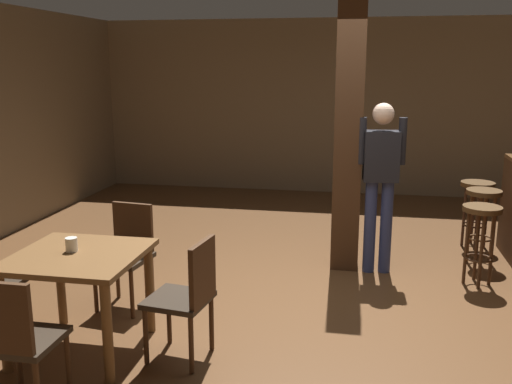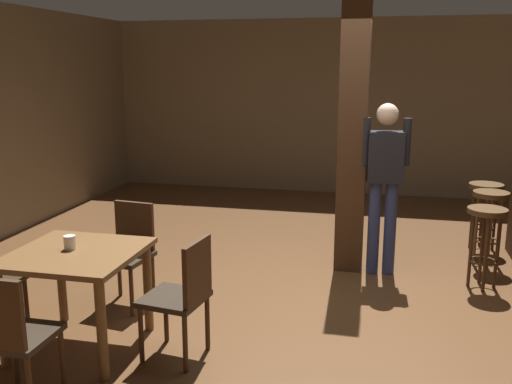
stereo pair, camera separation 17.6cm
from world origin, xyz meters
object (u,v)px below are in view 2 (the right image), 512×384
(chair_south, at_px, (10,333))
(bar_stool_mid, at_px, (490,210))
(chair_east, at_px, (183,292))
(bar_stool_far, at_px, (485,200))
(bar_stool_near, at_px, (486,228))
(napkin_cup, at_px, (70,242))
(standing_person, at_px, (384,177))
(chair_north, at_px, (128,248))
(dining_table, at_px, (77,269))

(chair_south, bearing_deg, bar_stool_mid, 46.25)
(chair_east, xyz_separation_m, bar_stool_far, (2.48, 3.13, 0.08))
(chair_south, height_order, bar_stool_near, chair_south)
(napkin_cup, bearing_deg, chair_south, -84.94)
(napkin_cup, distance_m, standing_person, 3.04)
(chair_north, bearing_deg, napkin_cup, -94.83)
(chair_south, bearing_deg, bar_stool_far, 50.28)
(chair_south, xyz_separation_m, bar_stool_far, (3.29, 3.96, 0.08))
(napkin_cup, relative_size, bar_stool_near, 0.13)
(chair_east, bearing_deg, bar_stool_near, 39.58)
(napkin_cup, height_order, bar_stool_far, napkin_cup)
(chair_east, xyz_separation_m, napkin_cup, (-0.88, 0.02, 0.30))
(bar_stool_mid, bearing_deg, chair_east, -133.60)
(chair_north, xyz_separation_m, bar_stool_far, (3.29, 2.30, 0.08))
(dining_table, distance_m, bar_stool_far, 4.56)
(standing_person, bearing_deg, bar_stool_near, -10.27)
(napkin_cup, bearing_deg, chair_east, -1.30)
(dining_table, height_order, chair_north, chair_north)
(chair_north, distance_m, standing_person, 2.55)
(bar_stool_near, bearing_deg, napkin_cup, -149.36)
(bar_stool_near, bearing_deg, bar_stool_mid, 78.22)
(dining_table, xyz_separation_m, chair_north, (0.01, 0.84, -0.12))
(chair_south, bearing_deg, dining_table, 90.83)
(chair_north, xyz_separation_m, chair_east, (0.81, -0.83, 0.00))
(chair_south, xyz_separation_m, bar_stool_near, (3.11, 2.73, 0.08))
(chair_north, height_order, standing_person, standing_person)
(dining_table, bearing_deg, chair_east, 0.90)
(standing_person, distance_m, bar_stool_near, 1.05)
(dining_table, relative_size, chair_east, 1.01)
(standing_person, distance_m, bar_stool_mid, 1.26)
(chair_east, height_order, bar_stool_mid, chair_east)
(bar_stool_near, bearing_deg, bar_stool_far, 81.70)
(chair_south, distance_m, napkin_cup, 0.90)
(chair_north, xyz_separation_m, napkin_cup, (-0.07, -0.81, 0.30))
(dining_table, bearing_deg, napkin_cup, 152.65)
(chair_east, xyz_separation_m, chair_south, (-0.80, -0.82, 0.00))
(bar_stool_mid, bearing_deg, standing_person, -155.88)
(standing_person, bearing_deg, dining_table, -136.06)
(chair_east, relative_size, bar_stool_mid, 1.12)
(bar_stool_near, distance_m, bar_stool_far, 1.24)
(chair_north, xyz_separation_m, standing_person, (2.16, 1.25, 0.50))
(bar_stool_near, height_order, bar_stool_far, bar_stool_near)
(bar_stool_near, xyz_separation_m, bar_stool_mid, (0.14, 0.66, 0.01))
(chair_south, relative_size, napkin_cup, 8.66)
(chair_north, relative_size, chair_south, 1.00)
(bar_stool_near, bearing_deg, chair_north, -160.95)
(dining_table, bearing_deg, bar_stool_far, 43.63)
(chair_north, xyz_separation_m, chair_south, (0.01, -1.65, 0.00))
(napkin_cup, xyz_separation_m, bar_stool_far, (3.36, 3.11, -0.22))
(bar_stool_far, bearing_deg, chair_east, -128.42)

